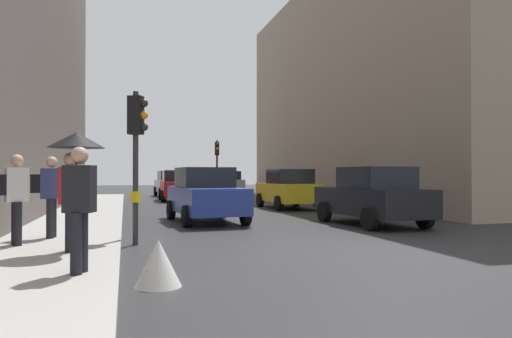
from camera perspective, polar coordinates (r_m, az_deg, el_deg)
ground_plane at (r=10.15m, az=15.41°, el=-9.34°), size 120.00×120.00×0.00m
sidewalk_kerb at (r=14.78m, az=-20.42°, el=-6.25°), size 2.53×40.00×0.16m
building_facade_right at (r=30.35m, az=17.71°, el=8.64°), size 12.00×25.09×12.80m
traffic_light_near_right at (r=10.91m, az=-13.85°, el=3.45°), size 0.45×0.34×3.35m
traffic_light_far_median at (r=30.57m, az=-4.60°, el=1.25°), size 0.25×0.43×3.66m
car_yellow_taxi at (r=21.84m, az=3.81°, el=-2.35°), size 2.08×4.23×1.76m
car_silver_hatchback at (r=37.30m, az=-3.40°, el=-1.62°), size 2.09×4.24×1.76m
car_white_compact at (r=34.06m, az=-9.96°, el=-1.71°), size 2.23×4.30×1.76m
car_dark_suv at (r=15.11m, az=13.51°, el=-3.12°), size 2.22×4.30×1.76m
car_red_sedan at (r=28.48m, az=-9.22°, el=-1.93°), size 2.08×4.23×1.76m
car_blue_van at (r=15.80m, az=-5.95°, el=-3.02°), size 2.27×4.33×1.76m
pedestrian_with_umbrella at (r=9.29m, az=-20.56°, el=1.25°), size 1.00×1.00×2.14m
pedestrian_with_grey_backpack at (r=11.47m, az=-23.12°, el=-2.47°), size 0.63×0.37×1.77m
pedestrian_with_black_backpack at (r=10.55m, az=-26.55°, el=-2.62°), size 0.66×0.47×1.77m
pedestrian_in_dark_coat at (r=7.24m, az=-20.05°, el=-3.86°), size 0.46×0.38×1.77m
warning_sign_triangle at (r=6.90m, az=-11.41°, el=-10.79°), size 0.64×0.64×0.65m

